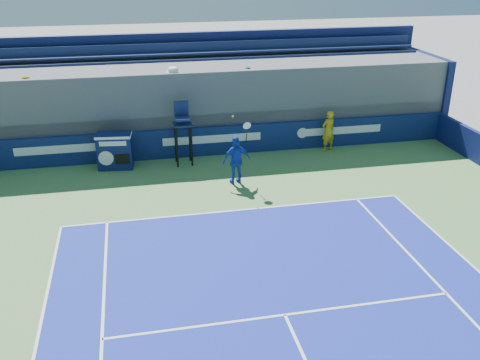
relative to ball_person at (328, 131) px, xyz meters
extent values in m
imported|color=gold|center=(0.00, 0.00, 0.00)|extent=(0.72, 0.59, 1.71)
cube|color=white|center=(-4.79, -4.73, -0.85)|extent=(10.97, 0.07, 0.00)
cube|color=white|center=(-4.79, -10.21, -0.85)|extent=(8.23, 0.07, 0.00)
cube|color=#0D1C4D|center=(-4.79, 0.49, -0.27)|extent=(20.40, 0.20, 1.20)
cube|color=white|center=(-10.79, 0.38, -0.15)|extent=(3.20, 0.01, 0.32)
cube|color=white|center=(-4.79, 0.38, -0.15)|extent=(4.00, 0.01, 0.32)
cube|color=white|center=(0.71, 0.38, -0.15)|extent=(3.60, 0.01, 0.32)
cylinder|color=white|center=(-0.99, 0.38, -0.15)|extent=(0.44, 0.01, 0.44)
cube|color=#0F174C|center=(-8.64, -0.18, -0.17)|extent=(1.37, 0.85, 1.40)
cube|color=white|center=(-8.64, -0.18, 0.46)|extent=(1.40, 0.87, 0.10)
cylinder|color=silver|center=(-8.98, -0.50, -0.32)|extent=(0.56, 0.09, 0.56)
cube|color=black|center=(-8.38, -0.57, -0.37)|extent=(0.55, 0.08, 0.40)
cube|color=white|center=(-8.68, -0.53, 0.25)|extent=(0.99, 0.13, 0.18)
cylinder|color=black|center=(-6.30, -0.57, -0.07)|extent=(0.07, 0.07, 1.60)
cylinder|color=black|center=(-5.74, -0.57, -0.07)|extent=(0.07, 0.07, 1.60)
cylinder|color=black|center=(-6.31, -0.01, -0.07)|extent=(0.07, 0.07, 1.60)
cylinder|color=black|center=(-5.75, -0.01, -0.07)|extent=(0.07, 0.07, 1.60)
cube|color=#0F1D4F|center=(-6.03, -0.29, 0.76)|extent=(0.71, 0.71, 0.06)
cube|color=#15224F|center=(-6.03, -0.39, 1.01)|extent=(0.56, 0.46, 0.08)
cube|color=#121D46|center=(-6.03, -0.03, 1.31)|extent=(0.55, 0.07, 0.60)
imported|color=#1438A4|center=(-4.39, -2.56, 0.02)|extent=(1.09, 0.60, 1.76)
cylinder|color=black|center=(-4.04, -2.58, 0.83)|extent=(0.04, 0.16, 0.39)
torus|color=#B7B7BC|center=(-4.03, -2.65, 1.31)|extent=(0.30, 0.14, 0.29)
cylinder|color=white|center=(-4.03, -2.65, 1.31)|extent=(0.26, 0.10, 0.24)
sphere|color=yellow|center=(-4.53, -2.68, 1.68)|extent=(0.07, 0.07, 0.07)
cube|color=#4C4C50|center=(-4.79, 2.39, 0.82)|extent=(20.40, 3.60, 3.38)
cube|color=#4C4C50|center=(-4.79, 1.04, 0.61)|extent=(20.40, 0.90, 0.55)
cube|color=#132149|center=(-4.79, 0.94, 1.08)|extent=(20.00, 0.45, 0.08)
cube|color=#132149|center=(-4.79, 1.19, 1.28)|extent=(20.00, 0.06, 0.45)
cube|color=#4C4C50|center=(-4.79, 1.94, 1.16)|extent=(20.40, 0.90, 0.55)
cube|color=#132149|center=(-4.79, 1.84, 1.63)|extent=(20.00, 0.45, 0.08)
cube|color=#132149|center=(-4.79, 2.09, 1.83)|extent=(20.00, 0.06, 0.45)
cube|color=#4C4C50|center=(-4.79, 2.84, 1.71)|extent=(20.40, 0.90, 0.55)
cube|color=#132149|center=(-4.79, 2.74, 2.18)|extent=(20.00, 0.45, 0.08)
cube|color=#132149|center=(-4.79, 2.99, 2.38)|extent=(20.00, 0.06, 0.45)
cube|color=#4C4C50|center=(-4.79, 3.74, 2.26)|extent=(20.40, 0.90, 0.55)
cube|color=#132149|center=(-4.79, 3.64, 2.73)|extent=(20.00, 0.45, 0.08)
cube|color=#132149|center=(-4.79, 3.89, 2.93)|extent=(20.00, 0.06, 0.45)
cube|color=#0C1647|center=(-4.79, 4.34, 1.33)|extent=(20.80, 0.30, 4.40)
cube|color=#0C1647|center=(5.56, 2.39, 0.83)|extent=(0.30, 3.90, 3.40)
imported|color=yellow|center=(-11.68, 0.99, 1.74)|extent=(0.93, 0.78, 1.68)
imported|color=silver|center=(-6.19, 0.99, 1.81)|extent=(1.22, 0.76, 1.81)
imported|color=teal|center=(-3.18, 0.99, 1.75)|extent=(1.04, 0.57, 1.69)
camera|label=1|loc=(-7.85, -19.86, 6.92)|focal=40.00mm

